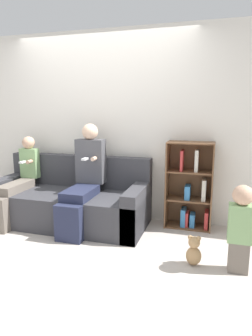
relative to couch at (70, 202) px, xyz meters
name	(u,v)px	position (x,y,z in m)	size (l,w,h in m)	color
ground_plane	(74,242)	(0.32, -0.54, -0.29)	(14.00, 14.00, 0.00)	#BCB2A8
back_wall	(104,126)	(0.32, 0.48, 0.99)	(10.00, 0.06, 2.55)	silver
couch	(70,202)	(0.00, 0.00, 0.00)	(2.06, 0.89, 0.87)	#38383D
adult_seated	(84,177)	(0.26, -0.09, 0.39)	(0.37, 0.84, 1.33)	#232842
child_seated	(18,181)	(-0.70, -0.14, 0.28)	(0.26, 0.85, 1.13)	#70665B
toddler_standing	(241,226)	(2.09, -0.68, 0.17)	(0.22, 0.19, 0.84)	#70665B
bookshelf	(190,189)	(1.55, 0.32, 0.21)	(0.58, 0.30, 1.11)	brown
teddy_bear	(194,251)	(1.68, -0.68, -0.15)	(0.15, 0.12, 0.31)	tan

